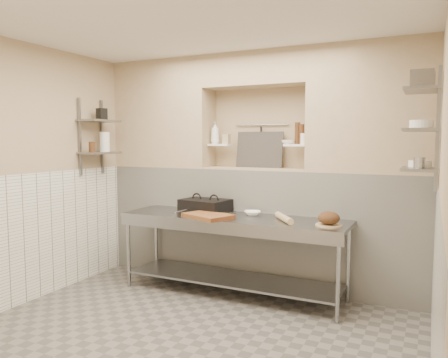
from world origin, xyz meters
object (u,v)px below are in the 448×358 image
Objects in this scene: prep_table at (232,239)px; bottle_soap at (215,133)px; mixing_bowl at (252,213)px; bread_loaf at (329,218)px; bowl_alcove at (288,142)px; rolling_pin at (284,218)px; jug_left at (105,142)px; panini_press at (205,205)px; cutting_board at (208,216)px.

bottle_soap is (-0.50, 0.57, 1.21)m from prep_table.
mixing_bowl is 0.89× the size of bread_loaf.
rolling_pin is at bearing -75.86° from bowl_alcove.
prep_table is 17.08× the size of bowl_alcove.
bottle_soap is at bearing 25.49° from jug_left.
prep_table is at bearing 178.51° from rolling_pin.
bottle_soap is at bearing 179.70° from bowl_alcove.
bowl_alcove is at bearing 30.78° from panini_press.
cutting_board is 0.84m from rolling_pin.
panini_press is 1.55m from jug_left.
prep_table is 1.43m from bottle_soap.
mixing_bowl is at bearing 6.92° from jug_left.
bottle_soap is 1.83× the size of bowl_alcove.
cutting_board is (0.23, -0.37, -0.05)m from panini_press.
jug_left reaches higher than panini_press.
panini_press is 1.17× the size of cutting_board.
panini_press reaches higher than rolling_pin.
bowl_alcove is at bearing 15.06° from jug_left.
bowl_alcove reaches higher than bread_loaf.
bottle_soap is at bearing 158.32° from bread_loaf.
panini_press is 1.56m from bread_loaf.
rolling_pin is (0.61, -0.02, 0.29)m from prep_table.
prep_table is at bearing -48.87° from bottle_soap.
mixing_bowl is 0.94m from bowl_alcove.
prep_table is 2.08m from jug_left.
panini_press is 3.93× the size of bowl_alcove.
bread_loaf is 0.88× the size of jug_left.
jug_left is (-1.27, -0.61, -0.12)m from bottle_soap.
mixing_bowl is 1.28× the size of bowl_alcove.
bottle_soap reaches higher than prep_table.
cutting_board is 3.36× the size of bowl_alcove.
cutting_board reaches higher than prep_table.
mixing_bowl reaches higher than prep_table.
rolling_pin is at bearing 0.56° from jug_left.
panini_press is at bearing 157.12° from prep_table.
rolling_pin is at bearing 11.98° from cutting_board.
cutting_board is at bearing -69.05° from bottle_soap.
panini_press is 2.14× the size of bottle_soap.
jug_left is (-1.56, 0.15, 0.81)m from cutting_board.
bottle_soap is (-0.29, 0.76, 0.93)m from cutting_board.
panini_press is 1.24m from bowl_alcove.
prep_table is 5.73× the size of rolling_pin.
bowl_alcove is (-0.15, 0.58, 0.80)m from rolling_pin.
prep_table is at bearing -14.77° from panini_press.
mixing_bowl is at bearing 154.52° from rolling_pin.
cutting_board is at bearing -5.51° from jug_left.
bottle_soap reaches higher than mixing_bowl.
panini_press is 2.41× the size of jug_left.
jug_left reaches higher than rolling_pin.
cutting_board is at bearing -168.02° from rolling_pin.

